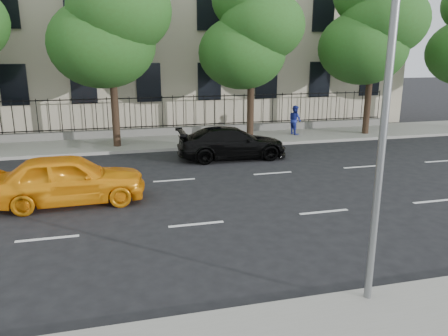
{
  "coord_description": "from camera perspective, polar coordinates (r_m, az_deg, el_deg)",
  "views": [
    {
      "loc": [
        -2.1,
        -8.96,
        4.83
      ],
      "look_at": [
        0.95,
        3.0,
        1.48
      ],
      "focal_mm": 35.0,
      "sensor_mm": 36.0,
      "label": 1
    }
  ],
  "objects": [
    {
      "name": "yellow_taxi",
      "position": [
        14.89,
        -19.62,
        -1.35
      ],
      "size": [
        4.84,
        2.05,
        1.63
      ],
      "primitive_type": "imported",
      "rotation": [
        0.0,
        0.0,
        1.6
      ],
      "color": "#FF9C12",
      "rests_on": "ground"
    },
    {
      "name": "street_light",
      "position": [
        8.54,
        19.09,
        16.54
      ],
      "size": [
        0.25,
        3.32,
        8.05
      ],
      "color": "slate",
      "rests_on": "near_sidewalk"
    },
    {
      "name": "pedestrian_far",
      "position": [
        25.32,
        9.26,
        6.23
      ],
      "size": [
        0.75,
        0.9,
        1.64
      ],
      "primitive_type": "imported",
      "rotation": [
        0.0,
        0.0,
        1.75
      ],
      "color": "navy",
      "rests_on": "far_sidewalk"
    },
    {
      "name": "iron_fence",
      "position": [
        25.1,
        -9.34,
        5.4
      ],
      "size": [
        30.0,
        0.5,
        2.2
      ],
      "color": "slate",
      "rests_on": "far_sidewalk"
    },
    {
      "name": "ground",
      "position": [
        10.39,
        -1.02,
        -12.5
      ],
      "size": [
        120.0,
        120.0,
        0.0
      ],
      "primitive_type": "plane",
      "color": "black",
      "rests_on": "ground"
    },
    {
      "name": "tree_c",
      "position": [
        22.38,
        -14.71,
        18.77
      ],
      "size": [
        5.89,
        5.5,
        9.8
      ],
      "color": "#382619",
      "rests_on": "far_sidewalk"
    },
    {
      "name": "tree_d",
      "position": [
        23.46,
        3.6,
        17.62
      ],
      "size": [
        5.34,
        4.94,
        8.84
      ],
      "color": "#382619",
      "rests_on": "far_sidewalk"
    },
    {
      "name": "lane_markings",
      "position": [
        14.69,
        -5.3,
        -4.05
      ],
      "size": [
        49.6,
        4.62,
        0.01
      ],
      "primitive_type": null,
      "color": "silver",
      "rests_on": "ground"
    },
    {
      "name": "far_sidewalk",
      "position": [
        23.54,
        -8.9,
        3.35
      ],
      "size": [
        60.0,
        4.0,
        0.15
      ],
      "primitive_type": "cube",
      "color": "gray",
      "rests_on": "ground"
    },
    {
      "name": "tree_e",
      "position": [
        26.46,
        18.92,
        17.38
      ],
      "size": [
        5.71,
        5.31,
        9.46
      ],
      "color": "#382619",
      "rests_on": "far_sidewalk"
    },
    {
      "name": "black_sedan",
      "position": [
        19.94,
        1.06,
        3.31
      ],
      "size": [
        5.04,
        2.14,
        1.45
      ],
      "primitive_type": "imported",
      "rotation": [
        0.0,
        0.0,
        1.55
      ],
      "color": "black",
      "rests_on": "ground"
    }
  ]
}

